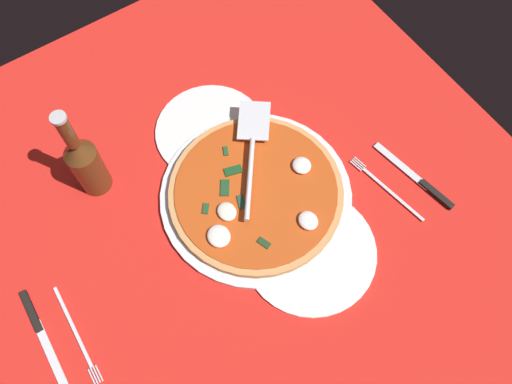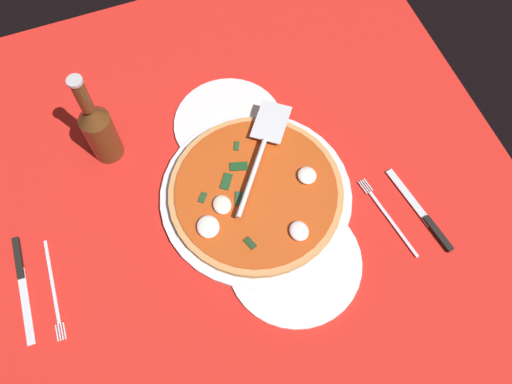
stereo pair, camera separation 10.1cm
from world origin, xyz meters
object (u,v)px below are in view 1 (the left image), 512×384
Objects in this scene: pizza_server at (252,149)px; dinner_plate_left at (210,131)px; beer_bottle at (85,163)px; place_setting_far at (404,185)px; dinner_plate_right at (310,251)px; pizza at (256,193)px; place_setting_near at (58,334)px.

dinner_plate_left is at bearing 55.85° from pizza_server.
dinner_plate_left is 0.95× the size of beer_bottle.
beer_bottle reaches higher than place_setting_far.
dinner_plate_left is at bearing -177.39° from dinner_plate_right.
dinner_plate_left is 11.69cm from pizza_server.
pizza is 32.01cm from beer_bottle.
pizza is 8.67cm from pizza_server.
pizza_server reaches higher than place_setting_far.
place_setting_far is (31.74, 24.89, -0.15)cm from dinner_plate_left.
pizza_server is at bearing 104.01° from place_setting_near.
place_setting_near is (9.77, -46.93, -4.45)cm from pizza_server.
pizza_server is 31.06cm from beer_bottle.
beer_bottle reaches higher than place_setting_near.
place_setting_far is 60.75cm from beer_bottle.
dinner_plate_right is at bearing 7.75° from pizza.
place_setting_far is at bearing -97.39° from pizza_server.
place_setting_near is at bearing -39.95° from beer_bottle.
dinner_plate_right is 15.01cm from pizza.
dinner_plate_left is 1.10× the size of place_setting_far.
place_setting_near is (-12.31, -45.00, -0.14)cm from dinner_plate_right.
pizza_server is (-22.08, 1.93, 4.31)cm from dinner_plate_right.
place_setting_near reaches higher than dinner_plate_left.
dinner_plate_right is 44.30cm from beer_bottle.
beer_bottle is (-2.44, -24.64, 8.16)cm from dinner_plate_left.
beer_bottle is at bearing 103.09° from pizza_server.
place_setting_near reaches higher than dinner_plate_right.
place_setting_near and place_setting_far have the same top height.
pizza is 1.64× the size of place_setting_far.
pizza is 1.56× the size of place_setting_near.
beer_bottle is at bearing -129.78° from pizza.
dinner_plate_right is at bearing 36.86° from beer_bottle.
pizza_server is 0.97× the size of beer_bottle.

